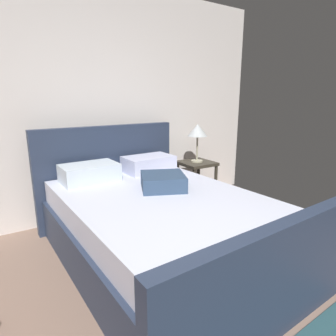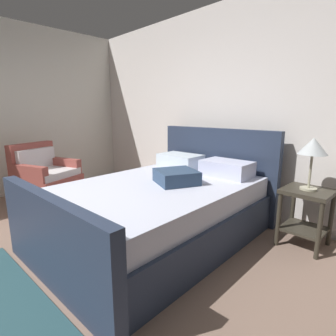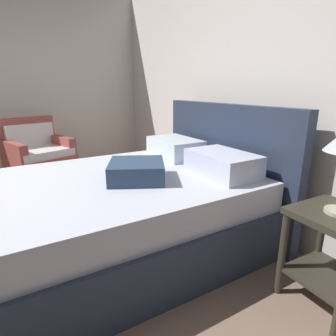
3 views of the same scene
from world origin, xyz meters
TOP-DOWN VIEW (x-y plane):
  - wall_back at (0.00, 2.87)m, footprint 5.19×0.12m
  - bed at (0.31, 1.54)m, footprint 1.80×2.43m
  - nightstand_right at (1.48, 2.46)m, footprint 0.44×0.44m
  - table_lamp_right at (1.48, 2.46)m, footprint 0.27×0.27m

SIDE VIEW (x-z plane):
  - bed at x=0.31m, z-range -0.23..0.92m
  - nightstand_right at x=1.48m, z-range 0.10..0.70m
  - table_lamp_right at x=1.48m, z-range 0.76..1.28m
  - wall_back at x=0.00m, z-range 0.00..2.75m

